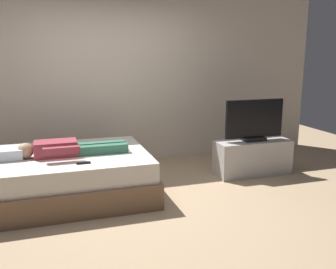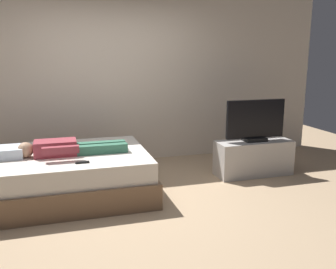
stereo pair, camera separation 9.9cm
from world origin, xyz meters
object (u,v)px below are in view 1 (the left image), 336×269
(pillow, at_px, (1,154))
(tv, at_px, (254,121))
(tv_stand, at_px, (252,157))
(bed, at_px, (66,176))
(person, at_px, (67,149))
(remote, at_px, (83,163))

(pillow, xyz_separation_m, tv, (3.31, 0.07, 0.18))
(tv_stand, bearing_deg, bed, -178.52)
(tv_stand, height_order, tv, tv)
(pillow, height_order, person, person)
(person, distance_m, tv, 2.59)
(pillow, xyz_separation_m, remote, (0.88, -0.49, -0.05))
(person, xyz_separation_m, tv, (2.58, 0.15, 0.16))
(pillow, distance_m, person, 0.73)
(remote, height_order, tv_stand, remote)
(person, relative_size, tv, 1.43)
(remote, height_order, tv, tv)
(person, relative_size, remote, 8.40)
(bed, relative_size, pillow, 4.23)
(remote, distance_m, tv, 2.51)
(bed, xyz_separation_m, tv_stand, (2.61, 0.07, -0.01))
(pillow, distance_m, tv_stand, 3.33)
(person, height_order, tv_stand, person)
(person, bearing_deg, tv_stand, 3.31)
(person, height_order, remote, person)
(bed, relative_size, tv_stand, 1.85)
(tv_stand, bearing_deg, remote, -167.17)
(bed, distance_m, person, 0.37)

